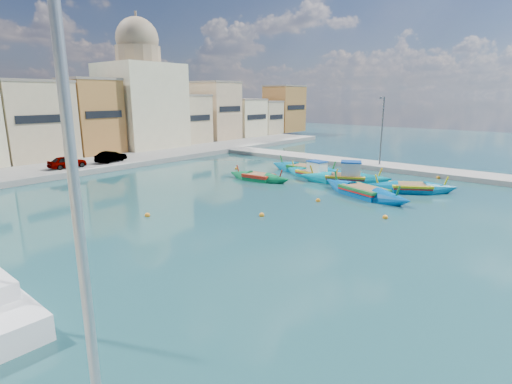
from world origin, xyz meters
TOP-DOWN VIEW (x-y plane):
  - ground at (0.00, 0.00)m, footprint 160.00×160.00m
  - east_quay at (18.00, 0.00)m, footprint 4.00×70.00m
  - north_quay at (0.00, 32.00)m, footprint 80.00×8.00m
  - north_townhouses at (6.68, 39.36)m, footprint 83.20×7.87m
  - church_block at (10.00, 40.00)m, footprint 10.00×10.00m
  - quay_street_lamp at (17.44, 6.00)m, footprint 1.18×0.16m
  - parked_cars at (-11.06, 30.50)m, footprint 24.56×2.67m
  - luzzu_turquoise_cabin at (8.43, 9.13)m, footprint 3.66×8.64m
  - luzzu_blue_cabin at (8.25, 5.50)m, footprint 5.94×8.97m
  - luzzu_cyan_mid at (10.19, 11.14)m, footprint 2.36×9.41m
  - luzzu_green at (3.81, 12.58)m, footprint 2.48×7.23m
  - luzzu_blue_south at (4.42, 1.87)m, footprint 5.18×9.69m
  - luzzu_cyan_south at (8.34, -0.61)m, footprint 5.96×7.91m
  - mooring_buoys at (2.38, 6.68)m, footprint 26.75×20.59m

SIDE VIEW (x-z plane):
  - ground at x=0.00m, z-range 0.00..0.00m
  - mooring_buoys at x=2.38m, z-range -0.10..0.26m
  - luzzu_green at x=3.81m, z-range -0.88..1.36m
  - east_quay at x=18.00m, z-range 0.00..0.50m
  - luzzu_cyan_south at x=8.34m, z-range -0.98..1.52m
  - luzzu_blue_south at x=4.42m, z-range -1.09..1.66m
  - luzzu_cyan_mid at x=10.19m, z-range -1.10..1.68m
  - north_quay at x=0.00m, z-range 0.00..0.60m
  - luzzu_turquoise_cabin at x=8.43m, z-range -1.03..1.68m
  - luzzu_blue_cabin at x=8.25m, z-range -1.20..1.97m
  - parked_cars at x=-11.06m, z-range 0.59..1.89m
  - quay_street_lamp at x=17.44m, z-range 0.34..8.34m
  - north_townhouses at x=6.68m, z-range -0.10..10.09m
  - church_block at x=10.00m, z-range -1.14..17.96m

